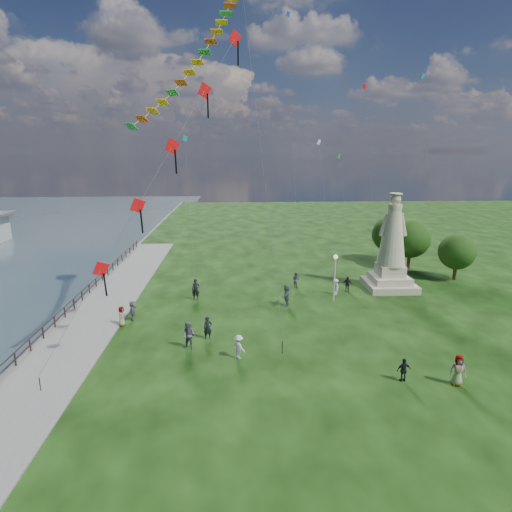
{
  "coord_description": "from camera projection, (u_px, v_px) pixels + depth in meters",
  "views": [
    {
      "loc": [
        -2.52,
        -22.96,
        13.12
      ],
      "look_at": [
        -1.0,
        8.0,
        5.5
      ],
      "focal_mm": 30.0,
      "sensor_mm": 36.0,
      "label": 1
    }
  ],
  "objects": [
    {
      "name": "tree_row",
      "position": [
        413.0,
        240.0,
        48.29
      ],
      "size": [
        8.33,
        11.64,
        5.7
      ],
      "color": "#382314",
      "rests_on": "ground"
    },
    {
      "name": "person_11",
      "position": [
        287.0,
        295.0,
        37.12
      ],
      "size": [
        1.3,
        1.92,
        1.91
      ],
      "primitive_type": "imported",
      "rotation": [
        0.0,
        0.0,
        4.38
      ],
      "color": "#595960",
      "rests_on": "ground"
    },
    {
      "name": "waterfront",
      "position": [
        74.0,
        324.0,
        33.53
      ],
      "size": [
        200.0,
        200.0,
        1.51
      ],
      "color": "#32454B",
      "rests_on": "ground"
    },
    {
      "name": "person_2",
      "position": [
        239.0,
        347.0,
        27.64
      ],
      "size": [
        1.12,
        1.1,
        1.6
      ],
      "primitive_type": "imported",
      "rotation": [
        0.0,
        0.0,
        2.39
      ],
      "color": "silver",
      "rests_on": "ground"
    },
    {
      "name": "person_0",
      "position": [
        208.0,
        328.0,
        30.53
      ],
      "size": [
        0.67,
        0.51,
        1.67
      ],
      "primitive_type": "imported",
      "rotation": [
        0.0,
        0.0,
        0.19
      ],
      "color": "black",
      "rests_on": "ground"
    },
    {
      "name": "person_3",
      "position": [
        404.0,
        370.0,
        24.89
      ],
      "size": [
        0.89,
        0.52,
        1.44
      ],
      "primitive_type": "imported",
      "rotation": [
        0.0,
        0.0,
        3.25
      ],
      "color": "black",
      "rests_on": "ground"
    },
    {
      "name": "small_kites",
      "position": [
        325.0,
        137.0,
        44.25
      ],
      "size": [
        24.44,
        14.8,
        27.53
      ],
      "color": "teal",
      "rests_on": "ground"
    },
    {
      "name": "person_1",
      "position": [
        189.0,
        336.0,
        28.98
      ],
      "size": [
        1.08,
        0.91,
        1.9
      ],
      "primitive_type": "imported",
      "rotation": [
        0.0,
        0.0,
        -0.43
      ],
      "color": "#595960",
      "rests_on": "ground"
    },
    {
      "name": "person_6",
      "position": [
        196.0,
        289.0,
        38.58
      ],
      "size": [
        0.71,
        0.47,
        1.94
      ],
      "primitive_type": "imported",
      "rotation": [
        0.0,
        0.0,
        -0.01
      ],
      "color": "black",
      "rests_on": "ground"
    },
    {
      "name": "person_8",
      "position": [
        336.0,
        287.0,
        40.0
      ],
      "size": [
        0.7,
        1.09,
        1.56
      ],
      "primitive_type": "imported",
      "rotation": [
        0.0,
        0.0,
        -1.38
      ],
      "color": "silver",
      "rests_on": "ground"
    },
    {
      "name": "person_9",
      "position": [
        347.0,
        284.0,
        40.85
      ],
      "size": [
        0.94,
        0.57,
        1.5
      ],
      "primitive_type": "imported",
      "rotation": [
        0.0,
        0.0,
        -0.14
      ],
      "color": "black",
      "rests_on": "ground"
    },
    {
      "name": "person_7",
      "position": [
        296.0,
        280.0,
        42.19
      ],
      "size": [
        0.85,
        0.87,
        1.55
      ],
      "primitive_type": "imported",
      "rotation": [
        0.0,
        0.0,
        2.31
      ],
      "color": "#595960",
      "rests_on": "ground"
    },
    {
      "name": "person_10",
      "position": [
        122.0,
        316.0,
        32.83
      ],
      "size": [
        0.62,
        0.85,
        1.56
      ],
      "primitive_type": "imported",
      "rotation": [
        0.0,
        0.0,
        1.36
      ],
      "color": "#595960",
      "rests_on": "ground"
    },
    {
      "name": "statue",
      "position": [
        391.0,
        253.0,
        41.25
      ],
      "size": [
        4.61,
        4.61,
        9.32
      ],
      "rotation": [
        0.0,
        0.0,
        -0.01
      ],
      "color": "tan",
      "rests_on": "ground"
    },
    {
      "name": "person_4",
      "position": [
        458.0,
        370.0,
        24.46
      ],
      "size": [
        0.99,
        0.72,
        1.84
      ],
      "primitive_type": "imported",
      "rotation": [
        0.0,
        0.0,
        -0.21
      ],
      "color": "#595960",
      "rests_on": "ground"
    },
    {
      "name": "red_kite_train",
      "position": [
        169.0,
        154.0,
        26.57
      ],
      "size": [
        11.58,
        9.35,
        20.91
      ],
      "color": "black",
      "rests_on": "ground"
    },
    {
      "name": "lamppost",
      "position": [
        335.0,
        268.0,
        37.58
      ],
      "size": [
        0.4,
        0.4,
        4.33
      ],
      "color": "silver",
      "rests_on": "ground"
    },
    {
      "name": "person_5",
      "position": [
        133.0,
        310.0,
        34.09
      ],
      "size": [
        0.69,
        1.47,
        1.55
      ],
      "primitive_type": "imported",
      "rotation": [
        0.0,
        0.0,
        1.62
      ],
      "color": "#595960",
      "rests_on": "ground"
    }
  ]
}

